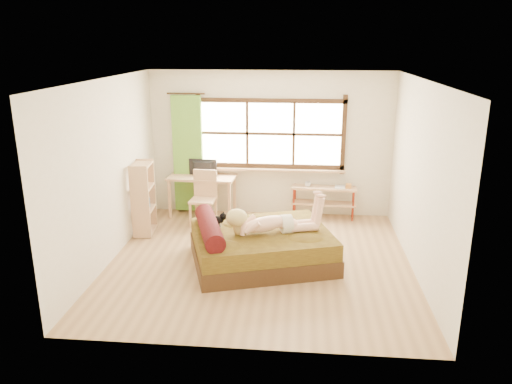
# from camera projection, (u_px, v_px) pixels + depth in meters

# --- Properties ---
(floor) EXTENTS (4.50, 4.50, 0.00)m
(floor) POSITION_uv_depth(u_px,v_px,m) (260.00, 261.00, 7.56)
(floor) COLOR #9E754C
(floor) RESTS_ON ground
(ceiling) EXTENTS (4.50, 4.50, 0.00)m
(ceiling) POSITION_uv_depth(u_px,v_px,m) (260.00, 80.00, 6.77)
(ceiling) COLOR white
(ceiling) RESTS_ON wall_back
(wall_back) EXTENTS (4.50, 0.00, 4.50)m
(wall_back) POSITION_uv_depth(u_px,v_px,m) (270.00, 144.00, 9.31)
(wall_back) COLOR silver
(wall_back) RESTS_ON floor
(wall_front) EXTENTS (4.50, 0.00, 4.50)m
(wall_front) POSITION_uv_depth(u_px,v_px,m) (241.00, 233.00, 5.03)
(wall_front) COLOR silver
(wall_front) RESTS_ON floor
(wall_left) EXTENTS (0.00, 4.50, 4.50)m
(wall_left) POSITION_uv_depth(u_px,v_px,m) (109.00, 172.00, 7.37)
(wall_left) COLOR silver
(wall_left) RESTS_ON floor
(wall_right) EXTENTS (0.00, 4.50, 4.50)m
(wall_right) POSITION_uv_depth(u_px,v_px,m) (420.00, 179.00, 6.97)
(wall_right) COLOR silver
(wall_right) RESTS_ON floor
(window) EXTENTS (2.80, 0.16, 1.46)m
(window) POSITION_uv_depth(u_px,v_px,m) (270.00, 136.00, 9.24)
(window) COLOR #FFEDBF
(window) RESTS_ON wall_back
(curtain) EXTENTS (0.55, 0.10, 2.20)m
(curtain) POSITION_uv_depth(u_px,v_px,m) (188.00, 154.00, 9.39)
(curtain) COLOR #507F22
(curtain) RESTS_ON wall_back
(bed) EXTENTS (2.39, 2.13, 0.76)m
(bed) POSITION_uv_depth(u_px,v_px,m) (259.00, 245.00, 7.46)
(bed) COLOR black
(bed) RESTS_ON floor
(woman) EXTENTS (1.46, 0.80, 0.60)m
(woman) POSITION_uv_depth(u_px,v_px,m) (272.00, 213.00, 7.26)
(woman) COLOR beige
(woman) RESTS_ON bed
(kitten) EXTENTS (0.32, 0.21, 0.24)m
(kitten) POSITION_uv_depth(u_px,v_px,m) (215.00, 219.00, 7.53)
(kitten) COLOR black
(kitten) RESTS_ON bed
(desk) EXTENTS (1.28, 0.65, 0.78)m
(desk) POSITION_uv_depth(u_px,v_px,m) (202.00, 182.00, 9.34)
(desk) COLOR tan
(desk) RESTS_ON floor
(monitor) EXTENTS (0.54, 0.11, 0.31)m
(monitor) POSITION_uv_depth(u_px,v_px,m) (202.00, 168.00, 9.31)
(monitor) COLOR black
(monitor) RESTS_ON desk
(chair) EXTENTS (0.46, 0.46, 0.97)m
(chair) POSITION_uv_depth(u_px,v_px,m) (204.00, 194.00, 9.02)
(chair) COLOR tan
(chair) RESTS_ON floor
(pipe_shelf) EXTENTS (1.21, 0.39, 0.68)m
(pipe_shelf) POSITION_uv_depth(u_px,v_px,m) (324.00, 195.00, 9.31)
(pipe_shelf) COLOR tan
(pipe_shelf) RESTS_ON floor
(cup) EXTENTS (0.12, 0.12, 0.09)m
(cup) POSITION_uv_depth(u_px,v_px,m) (308.00, 184.00, 9.28)
(cup) COLOR gray
(cup) RESTS_ON pipe_shelf
(book) EXTENTS (0.20, 0.26, 0.02)m
(book) POSITION_uv_depth(u_px,v_px,m) (335.00, 187.00, 9.25)
(book) COLOR gray
(book) RESTS_ON pipe_shelf
(bookshelf) EXTENTS (0.35, 0.57, 1.25)m
(bookshelf) POSITION_uv_depth(u_px,v_px,m) (143.00, 198.00, 8.49)
(bookshelf) COLOR tan
(bookshelf) RESTS_ON floor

